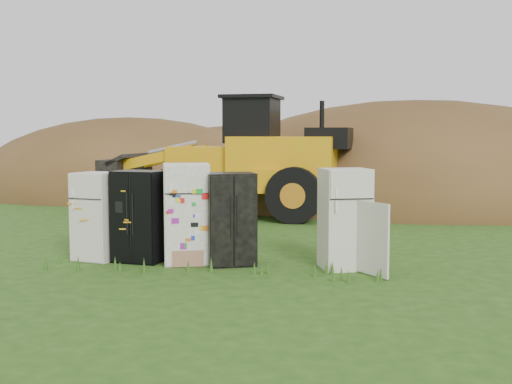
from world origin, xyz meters
TOP-DOWN VIEW (x-y plane):
  - ground at (0.00, 0.00)m, footprint 120.00×120.00m
  - fridge_leftmost at (-2.38, 0.00)m, footprint 0.89×0.87m
  - fridge_black_side at (-1.49, 0.00)m, footprint 1.02×0.85m
  - fridge_sticker at (-0.55, -0.02)m, footprint 1.06×1.02m
  - fridge_dark_mid at (0.31, -0.00)m, footprint 1.10×1.00m
  - fridge_open_door at (2.45, 0.02)m, footprint 1.05×1.01m
  - wheel_loader at (-1.48, 7.25)m, footprint 7.68×3.55m
  - dirt_mound_right at (4.51, 12.28)m, footprint 16.73×12.27m
  - dirt_mound_left at (-6.97, 13.70)m, footprint 13.74×10.30m
  - dirt_mound_back at (-1.13, 17.31)m, footprint 18.12×12.08m

SIDE VIEW (x-z plane):
  - ground at x=0.00m, z-range 0.00..0.00m
  - dirt_mound_right at x=4.51m, z-range -3.72..3.72m
  - dirt_mound_left at x=-6.97m, z-range -3.18..3.18m
  - dirt_mound_back at x=-1.13m, z-range -3.00..3.00m
  - fridge_leftmost at x=-2.38m, z-range 0.00..1.73m
  - fridge_dark_mid at x=0.31m, z-range 0.00..1.75m
  - fridge_black_side at x=-1.49m, z-range 0.00..1.77m
  - fridge_open_door at x=2.45m, z-range 0.00..1.85m
  - fridge_sticker at x=-0.55m, z-range 0.00..1.92m
  - wheel_loader at x=-1.48m, z-range 0.00..3.62m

